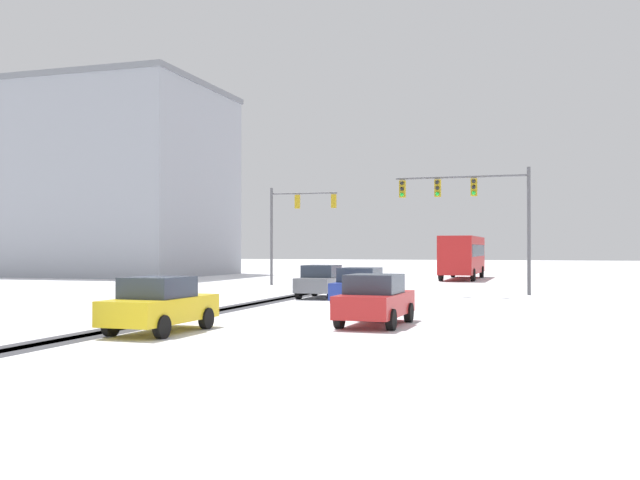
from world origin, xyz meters
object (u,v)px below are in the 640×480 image
(car_grey_lead, at_px, (322,281))
(car_red_third, at_px, (375,300))
(bus_oncoming, at_px, (463,254))
(traffic_signal_far_left, at_px, (294,216))
(office_building_far_left_block, at_px, (90,183))
(car_blue_second, at_px, (361,286))
(traffic_signal_near_right, at_px, (473,202))
(car_yellow_cab_fourth, at_px, (160,304))

(car_grey_lead, xyz_separation_m, car_red_third, (5.47, -11.92, 0.00))
(car_grey_lead, bearing_deg, bus_oncoming, 80.35)
(traffic_signal_far_left, height_order, office_building_far_left_block, office_building_far_left_block)
(car_blue_second, xyz_separation_m, office_building_far_left_block, (-32.98, 27.81, 7.75))
(car_blue_second, height_order, bus_oncoming, bus_oncoming)
(traffic_signal_near_right, relative_size, car_grey_lead, 1.65)
(car_yellow_cab_fourth, bearing_deg, bus_oncoming, 84.08)
(office_building_far_left_block, bearing_deg, car_grey_lead, -38.22)
(office_building_far_left_block, bearing_deg, car_blue_second, -40.14)
(traffic_signal_near_right, bearing_deg, bus_oncoming, 97.84)
(bus_oncoming, distance_m, office_building_far_left_block, 34.73)
(car_grey_lead, distance_m, car_yellow_cab_fourth, 15.76)
(car_red_third, distance_m, car_yellow_cab_fourth, 6.69)
(car_grey_lead, relative_size, car_blue_second, 1.00)
(traffic_signal_near_right, xyz_separation_m, car_grey_lead, (-7.07, -3.18, -4.00))
(car_grey_lead, distance_m, bus_oncoming, 24.76)
(car_grey_lead, relative_size, office_building_far_left_block, 0.17)
(car_blue_second, height_order, car_yellow_cab_fourth, same)
(car_blue_second, distance_m, car_yellow_cab_fourth, 11.93)
(traffic_signal_far_left, relative_size, car_grey_lead, 1.58)
(traffic_signal_far_left, xyz_separation_m, car_red_third, (10.97, -23.22, -3.76))
(traffic_signal_far_left, xyz_separation_m, office_building_far_left_block, (-24.44, 12.28, 3.99))
(traffic_signal_near_right, distance_m, car_yellow_cab_fourth, 20.61)
(traffic_signal_near_right, bearing_deg, car_red_third, -96.06)
(car_grey_lead, bearing_deg, car_red_third, -65.37)
(car_yellow_cab_fourth, bearing_deg, traffic_signal_near_right, 69.50)
(car_grey_lead, height_order, car_yellow_cab_fourth, same)
(car_blue_second, xyz_separation_m, car_red_third, (2.43, -7.70, 0.00))
(traffic_signal_far_left, bearing_deg, bus_oncoming, 53.60)
(car_red_third, bearing_deg, bus_oncoming, 92.08)
(car_grey_lead, bearing_deg, traffic_signal_near_right, 24.23)
(car_red_third, relative_size, office_building_far_left_block, 0.17)
(traffic_signal_near_right, height_order, car_red_third, traffic_signal_near_right)
(bus_oncoming, height_order, office_building_far_left_block, office_building_far_left_block)
(car_grey_lead, relative_size, bus_oncoming, 0.37)
(car_blue_second, relative_size, car_red_third, 0.99)
(traffic_signal_far_left, relative_size, office_building_far_left_block, 0.27)
(car_grey_lead, distance_m, car_blue_second, 5.20)
(car_grey_lead, height_order, office_building_far_left_block, office_building_far_left_block)
(car_yellow_cab_fourth, relative_size, office_building_far_left_block, 0.17)
(car_red_third, xyz_separation_m, car_yellow_cab_fourth, (-5.48, -3.84, 0.00))
(traffic_signal_near_right, xyz_separation_m, traffic_signal_far_left, (-12.57, 8.12, -0.24))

